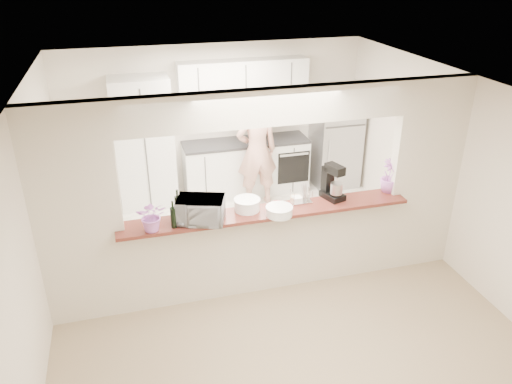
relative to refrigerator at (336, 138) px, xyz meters
name	(u,v)px	position (x,y,z in m)	size (l,w,h in m)	color
floor	(265,286)	(-2.05, -2.65, -0.85)	(6.00, 6.00, 0.00)	tan
tile_overlay	(236,226)	(-2.05, -1.10, -0.84)	(5.00, 2.90, 0.01)	silver
partition	(266,178)	(-2.05, -2.65, 0.63)	(5.00, 0.15, 2.50)	beige
bar_counter	(266,247)	(-2.05, -2.65, -0.27)	(3.40, 0.38, 1.09)	beige
kitchen_cabinets	(208,142)	(-2.24, 0.07, 0.12)	(3.15, 0.62, 2.25)	silver
refrigerator	(336,138)	(0.00, 0.00, 0.00)	(0.75, 0.70, 1.70)	#B2B2B7
flower_left	(152,216)	(-3.35, -2.80, 0.41)	(0.31, 0.27, 0.35)	#D470B6
wine_bottle_a	(173,217)	(-3.13, -2.80, 0.36)	(0.06, 0.06, 0.32)	black
wine_bottle_b	(178,206)	(-3.05, -2.58, 0.37)	(0.07, 0.07, 0.34)	black
toaster_oven	(201,210)	(-2.82, -2.75, 0.38)	(0.51, 0.34, 0.28)	#AAAAAF
serving_bowls	(205,207)	(-2.75, -2.60, 0.34)	(0.27, 0.27, 0.20)	white
plate_stack_a	(247,205)	(-2.27, -2.62, 0.31)	(0.30, 0.30, 0.14)	white
plate_stack_b	(279,211)	(-1.95, -2.84, 0.29)	(0.31, 0.31, 0.11)	white
red_bowl	(277,206)	(-1.92, -2.68, 0.28)	(0.15, 0.15, 0.07)	maroon
tan_bowl	(296,199)	(-1.65, -2.57, 0.27)	(0.14, 0.14, 0.07)	#CBB28F
utensil_caddy	(301,195)	(-1.60, -2.60, 0.34)	(0.25, 0.15, 0.23)	silver
stand_mixer	(332,183)	(-1.20, -2.59, 0.44)	(0.27, 0.33, 0.44)	black
flower_right	(390,176)	(-0.45, -2.60, 0.45)	(0.23, 0.23, 0.41)	#AE67BF
person	(257,152)	(-1.54, -0.42, 0.07)	(0.67, 0.44, 1.83)	#D79E8C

